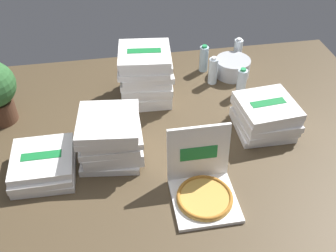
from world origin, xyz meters
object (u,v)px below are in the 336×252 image
at_px(pizza_stack_right_mid, 146,75).
at_px(ice_bucket, 232,67).
at_px(water_bottle_3, 213,71).
at_px(water_bottle_1, 242,82).
at_px(water_bottle_0, 204,59).
at_px(water_bottle_2, 238,51).
at_px(pizza_stack_left_far, 110,137).
at_px(open_pizza_box, 203,186).
at_px(pizza_stack_right_near, 265,116).
at_px(pizza_stack_center_far, 43,165).

height_order(pizza_stack_right_mid, ice_bucket, pizza_stack_right_mid).
relative_size(pizza_stack_right_mid, water_bottle_3, 1.82).
relative_size(water_bottle_1, water_bottle_3, 1.00).
bearing_deg(water_bottle_0, ice_bucket, -25.89).
bearing_deg(ice_bucket, water_bottle_2, 61.65).
relative_size(pizza_stack_left_far, water_bottle_1, 1.77).
xyz_separation_m(open_pizza_box, pizza_stack_left_far, (-0.47, 0.39, 0.08)).
relative_size(open_pizza_box, water_bottle_0, 1.74).
height_order(pizza_stack_right_near, water_bottle_2, water_bottle_2).
distance_m(pizza_stack_left_far, water_bottle_1, 1.07).
bearing_deg(pizza_stack_right_mid, water_bottle_2, 23.71).
xyz_separation_m(pizza_stack_left_far, water_bottle_1, (0.95, 0.47, -0.04)).
distance_m(pizza_stack_right_mid, water_bottle_3, 0.53).
distance_m(pizza_stack_left_far, water_bottle_2, 1.39).
height_order(open_pizza_box, pizza_stack_right_mid, pizza_stack_right_mid).
bearing_deg(pizza_stack_right_near, pizza_stack_left_far, -175.40).
bearing_deg(pizza_stack_right_near, pizza_stack_right_mid, 146.18).
xyz_separation_m(pizza_stack_right_near, water_bottle_3, (-0.19, 0.58, -0.00)).
xyz_separation_m(pizza_stack_right_near, ice_bucket, (-0.02, 0.66, -0.04)).
bearing_deg(water_bottle_0, pizza_stack_center_far, -141.68).
bearing_deg(water_bottle_1, pizza_stack_right_mid, 173.14).
distance_m(open_pizza_box, water_bottle_0, 1.26).
relative_size(water_bottle_0, water_bottle_3, 1.00).
distance_m(ice_bucket, water_bottle_3, 0.20).
bearing_deg(ice_bucket, pizza_stack_center_far, -149.07).
bearing_deg(water_bottle_2, pizza_stack_left_far, -139.73).
height_order(ice_bucket, water_bottle_0, water_bottle_0).
bearing_deg(water_bottle_2, water_bottle_0, -168.02).
bearing_deg(water_bottle_2, pizza_stack_right_mid, -156.29).
bearing_deg(water_bottle_2, open_pizza_box, -114.64).
distance_m(water_bottle_2, water_bottle_3, 0.36).
height_order(pizza_stack_left_far, pizza_stack_right_near, pizza_stack_left_far).
bearing_deg(water_bottle_1, water_bottle_0, 117.62).
height_order(ice_bucket, water_bottle_3, water_bottle_3).
xyz_separation_m(water_bottle_0, water_bottle_2, (0.29, 0.06, 0.00)).
height_order(pizza_stack_center_far, water_bottle_0, water_bottle_0).
relative_size(open_pizza_box, water_bottle_2, 1.74).
xyz_separation_m(open_pizza_box, water_bottle_3, (0.33, 1.05, 0.03)).
relative_size(water_bottle_2, water_bottle_3, 1.00).
distance_m(pizza_stack_center_far, water_bottle_2, 1.75).
relative_size(pizza_stack_right_near, water_bottle_1, 1.72).
distance_m(pizza_stack_right_near, ice_bucket, 0.66).
bearing_deg(pizza_stack_right_near, water_bottle_3, 108.67).
relative_size(open_pizza_box, water_bottle_3, 1.74).
bearing_deg(water_bottle_1, pizza_stack_right_near, -85.28).
bearing_deg(pizza_stack_center_far, ice_bucket, 30.93).
xyz_separation_m(pizza_stack_left_far, water_bottle_3, (0.79, 0.65, -0.04)).
bearing_deg(ice_bucket, open_pizza_box, -114.09).
height_order(open_pizza_box, water_bottle_3, open_pizza_box).
distance_m(pizza_stack_right_mid, water_bottle_2, 0.85).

